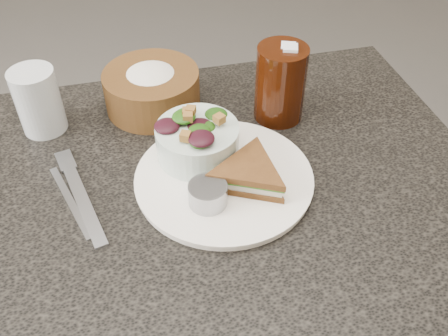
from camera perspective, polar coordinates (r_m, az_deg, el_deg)
name	(u,v)px	position (r m, az deg, el deg)	size (l,w,h in m)	color
dining_table	(194,313)	(1.11, -3.42, -16.16)	(1.00, 0.70, 0.75)	black
dinner_plate	(224,179)	(0.81, 0.00, -1.23)	(0.29, 0.29, 0.01)	white
sandwich	(249,174)	(0.78, 2.88, -0.69)	(0.14, 0.14, 0.04)	#563416
salad_bowl	(197,136)	(0.82, -3.07, 3.64)	(0.14, 0.14, 0.08)	#B4C9BD
dressing_ramekin	(208,194)	(0.75, -1.86, -3.04)	(0.06, 0.06, 0.04)	#94969D
orange_wedge	(209,136)	(0.87, -1.74, 3.64)	(0.05, 0.05, 0.02)	orange
fork	(82,200)	(0.81, -15.88, -3.57)	(0.02, 0.21, 0.01)	#ABAEB8
knife	(71,202)	(0.82, -17.13, -3.70)	(0.01, 0.18, 0.00)	#92949B
bread_basket	(151,84)	(0.96, -8.29, 9.49)	(0.18, 0.18, 0.10)	#4E3819
cola_glass	(281,81)	(0.91, 6.49, 9.88)	(0.09, 0.09, 0.15)	black
water_glass	(38,101)	(0.95, -20.46, 7.19)	(0.08, 0.08, 0.12)	#B6BDC1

